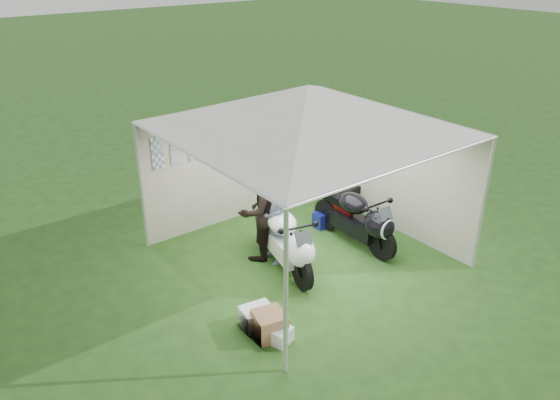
# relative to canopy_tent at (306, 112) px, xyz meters

# --- Properties ---
(ground) EXTENTS (80.00, 80.00, 0.00)m
(ground) POSITION_rel_canopy_tent_xyz_m (0.00, -0.03, -2.58)
(ground) COLOR #24441A
(ground) RESTS_ON ground
(canopy_tent) EXTENTS (5.66, 5.66, 3.00)m
(canopy_tent) POSITION_rel_canopy_tent_xyz_m (0.00, 0.00, 0.00)
(canopy_tent) COLOR silver
(canopy_tent) RESTS_ON ground
(motorcycle_white) EXTENTS (0.78, 2.02, 1.01)m
(motorcycle_white) POSITION_rel_canopy_tent_xyz_m (-0.51, -0.16, -2.01)
(motorcycle_white) COLOR black
(motorcycle_white) RESTS_ON ground
(motorcycle_black) EXTENTS (0.47, 2.00, 0.98)m
(motorcycle_black) POSITION_rel_canopy_tent_xyz_m (1.00, -0.31, -2.03)
(motorcycle_black) COLOR black
(motorcycle_black) RESTS_ON ground
(paddock_stand) EXTENTS (0.41, 0.26, 0.30)m
(paddock_stand) POSITION_rel_canopy_tent_xyz_m (1.02, 0.60, -2.42)
(paddock_stand) COLOR #252DCA
(paddock_stand) RESTS_ON ground
(person_dark_jacket) EXTENTS (0.92, 0.74, 1.78)m
(person_dark_jacket) POSITION_rel_canopy_tent_xyz_m (-0.60, 0.44, -1.69)
(person_dark_jacket) COLOR black
(person_dark_jacket) RESTS_ON ground
(person_blue_jacket) EXTENTS (0.45, 0.62, 1.60)m
(person_blue_jacket) POSITION_rel_canopy_tent_xyz_m (-0.49, 0.20, -1.77)
(person_blue_jacket) COLOR slate
(person_blue_jacket) RESTS_ON ground
(equipment_box) EXTENTS (0.61, 0.51, 0.56)m
(equipment_box) POSITION_rel_canopy_tent_xyz_m (1.70, 0.82, -2.30)
(equipment_box) COLOR black
(equipment_box) RESTS_ON ground
(crate_0) EXTENTS (0.49, 0.41, 0.29)m
(crate_0) POSITION_rel_canopy_tent_xyz_m (-1.75, -1.07, -2.43)
(crate_0) COLOR silver
(crate_0) RESTS_ON ground
(crate_1) EXTENTS (0.49, 0.49, 0.37)m
(crate_1) POSITION_rel_canopy_tent_xyz_m (-1.75, -1.36, -2.39)
(crate_1) COLOR #866445
(crate_1) RESTS_ON ground
(crate_2) EXTENTS (0.35, 0.32, 0.21)m
(crate_2) POSITION_rel_canopy_tent_xyz_m (-1.70, -1.56, -2.47)
(crate_2) COLOR silver
(crate_2) RESTS_ON ground
(crate_3) EXTENTS (0.46, 0.39, 0.26)m
(crate_3) POSITION_rel_canopy_tent_xyz_m (-1.75, -1.08, -2.45)
(crate_3) COLOR brown
(crate_3) RESTS_ON ground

